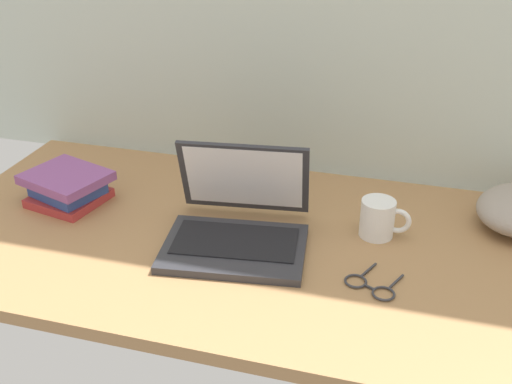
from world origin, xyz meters
The scene contains 6 objects.
desk centered at (0.00, 0.00, 0.01)m, with size 1.60×0.76×0.03m.
laptop centered at (-0.07, -0.02, 0.08)m, with size 0.34×0.33×0.21m.
coffee_mug centered at (0.23, 0.09, 0.08)m, with size 0.11×0.08×0.09m.
remote_control_near centered at (-0.09, 0.23, 0.04)m, with size 0.05×0.16×0.02m.
eyeglasses centered at (0.24, -0.12, 0.03)m, with size 0.12×0.13×0.01m.
book_stack centered at (-0.53, 0.04, 0.07)m, with size 0.23×0.21×0.08m.
Camera 1 is at (0.29, -1.14, 0.77)m, focal length 42.86 mm.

